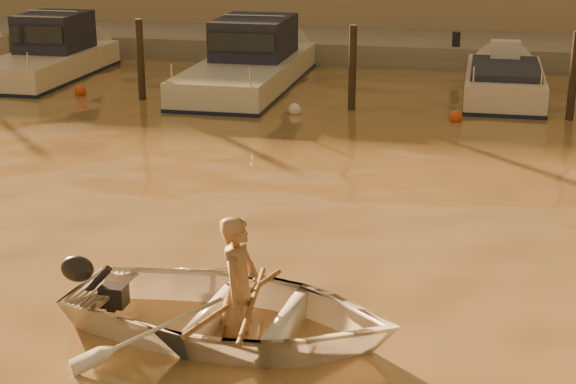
% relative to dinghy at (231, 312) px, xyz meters
% --- Properties ---
extents(dinghy, '(4.07, 3.08, 0.80)m').
position_rel_dinghy_xyz_m(dinghy, '(0.00, 0.00, 0.00)').
color(dinghy, silver).
rests_on(dinghy, ground_plane).
extents(person, '(0.47, 0.67, 1.73)m').
position_rel_dinghy_xyz_m(person, '(0.10, -0.01, 0.29)').
color(person, '#9B724D').
rests_on(person, dinghy).
extents(outboard_motor, '(0.93, 0.48, 0.70)m').
position_rel_dinghy_xyz_m(outboard_motor, '(-1.49, 0.13, 0.00)').
color(outboard_motor, black).
rests_on(outboard_motor, dinghy).
extents(oar_port, '(0.31, 2.09, 0.13)m').
position_rel_dinghy_xyz_m(oar_port, '(0.25, -0.02, 0.14)').
color(oar_port, brown).
rests_on(oar_port, dinghy).
extents(oar_starboard, '(0.60, 2.04, 0.13)m').
position_rel_dinghy_xyz_m(oar_starboard, '(0.05, -0.00, 0.14)').
color(oar_starboard, brown).
rests_on(oar_starboard, dinghy).
extents(moored_boat_1, '(2.06, 6.19, 1.75)m').
position_rel_dinghy_xyz_m(moored_boat_1, '(-9.33, 14.00, 0.35)').
color(moored_boat_1, beige).
rests_on(moored_boat_1, ground_plane).
extents(moored_boat_2, '(2.36, 7.87, 1.75)m').
position_rel_dinghy_xyz_m(moored_boat_2, '(-3.49, 14.00, 0.35)').
color(moored_boat_2, beige).
rests_on(moored_boat_2, ground_plane).
extents(moored_boat_3, '(1.88, 5.50, 0.95)m').
position_rel_dinghy_xyz_m(moored_boat_3, '(3.20, 14.00, -0.05)').
color(moored_boat_3, beige).
rests_on(moored_boat_3, ground_plane).
extents(piling_1, '(0.18, 0.18, 2.20)m').
position_rel_dinghy_xyz_m(piling_1, '(-5.66, 11.80, 0.62)').
color(piling_1, '#2D2319').
rests_on(piling_1, ground_plane).
extents(piling_2, '(0.18, 0.18, 2.20)m').
position_rel_dinghy_xyz_m(piling_2, '(-0.36, 11.80, 0.62)').
color(piling_2, '#2D2319').
rests_on(piling_2, ground_plane).
extents(piling_3, '(0.18, 0.18, 2.20)m').
position_rel_dinghy_xyz_m(piling_3, '(4.64, 11.80, 0.62)').
color(piling_3, '#2D2319').
rests_on(piling_3, ground_plane).
extents(fender_b, '(0.30, 0.30, 0.30)m').
position_rel_dinghy_xyz_m(fender_b, '(-7.42, 11.97, -0.18)').
color(fender_b, '#C74117').
rests_on(fender_b, ground_plane).
extents(fender_c, '(0.30, 0.30, 0.30)m').
position_rel_dinghy_xyz_m(fender_c, '(-1.59, 11.05, -0.18)').
color(fender_c, silver).
rests_on(fender_c, ground_plane).
extents(fender_d, '(0.30, 0.30, 0.30)m').
position_rel_dinghy_xyz_m(fender_d, '(2.11, 11.11, -0.18)').
color(fender_d, '#D24918').
rests_on(fender_d, ground_plane).
extents(quay, '(52.00, 4.00, 1.00)m').
position_rel_dinghy_xyz_m(quay, '(-0.16, 19.50, -0.13)').
color(quay, gray).
rests_on(quay, ground_plane).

